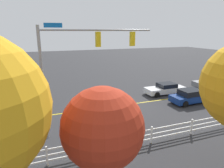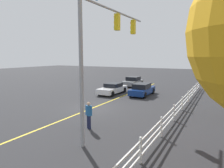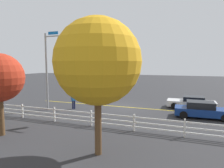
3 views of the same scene
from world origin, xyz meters
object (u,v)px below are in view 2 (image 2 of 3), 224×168
object	(u,v)px
car_1	(142,89)
pedestrian	(89,114)
car_2	(113,89)
car_0	(133,82)

from	to	relation	value
car_1	pedestrian	bearing A→B (deg)	-176.66
car_2	pedestrian	size ratio (longest dim) A/B	2.76
car_0	pedestrian	world-z (taller)	pedestrian
car_1	car_2	world-z (taller)	car_1
pedestrian	car_0	bearing A→B (deg)	43.18
car_1	pedestrian	size ratio (longest dim) A/B	2.71
car_2	pedestrian	world-z (taller)	pedestrian
car_0	pedestrian	xyz separation A→B (m)	(18.22, 4.71, 0.26)
car_1	pedestrian	xyz separation A→B (m)	(11.96, 0.92, 0.25)
car_1	car_2	bearing A→B (deg)	101.51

